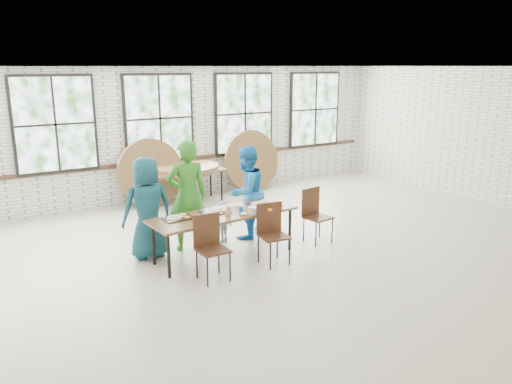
{
  "coord_description": "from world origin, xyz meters",
  "views": [
    {
      "loc": [
        -4.11,
        -6.14,
        3.01
      ],
      "look_at": [
        0.0,
        0.4,
        1.05
      ],
      "focal_mm": 35.0,
      "sensor_mm": 36.0,
      "label": 1
    }
  ],
  "objects_px": {
    "chair_near_right": "(271,228)",
    "storage_table": "(185,173)",
    "dining_table": "(224,216)",
    "chair_near_left": "(210,241)"
  },
  "relations": [
    {
      "from": "chair_near_left",
      "to": "storage_table",
      "type": "relative_size",
      "value": 0.52
    },
    {
      "from": "dining_table",
      "to": "storage_table",
      "type": "distance_m",
      "value": 3.46
    },
    {
      "from": "dining_table",
      "to": "chair_near_left",
      "type": "distance_m",
      "value": 0.84
    },
    {
      "from": "chair_near_right",
      "to": "storage_table",
      "type": "relative_size",
      "value": 0.52
    },
    {
      "from": "chair_near_left",
      "to": "chair_near_right",
      "type": "distance_m",
      "value": 1.09
    },
    {
      "from": "chair_near_right",
      "to": "storage_table",
      "type": "distance_m",
      "value": 3.95
    },
    {
      "from": "chair_near_left",
      "to": "storage_table",
      "type": "height_order",
      "value": "chair_near_left"
    },
    {
      "from": "dining_table",
      "to": "chair_near_left",
      "type": "bearing_deg",
      "value": -136.57
    },
    {
      "from": "storage_table",
      "to": "chair_near_right",
      "type": "bearing_deg",
      "value": -97.23
    },
    {
      "from": "chair_near_right",
      "to": "dining_table",
      "type": "bearing_deg",
      "value": 140.91
    }
  ]
}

